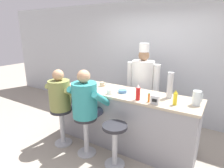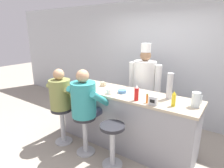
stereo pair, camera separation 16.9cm
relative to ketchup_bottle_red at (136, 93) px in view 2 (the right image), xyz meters
The scene contains 17 objects.
ground_plane 1.18m from the ketchup_bottle_red, 160.89° to the right, with size 20.00×20.00×0.00m, color #9E9384.
wall_back 1.72m from the ketchup_bottle_red, 101.31° to the left, with size 10.00×0.06×2.70m.
diner_counter 0.74m from the ketchup_bottle_red, 145.81° to the left, with size 2.51×0.69×1.01m.
ketchup_bottle_red is the anchor object (origin of this frame).
mustard_bottle_yellow 0.54m from the ketchup_bottle_red, ahead, with size 0.06×0.06×0.22m.
hot_sauce_bottle_orange 0.19m from the ketchup_bottle_red, ahead, with size 0.03×0.03×0.14m.
water_pitcher_clear 0.83m from the ketchup_bottle_red, 16.93° to the left, with size 0.14×0.12×0.21m.
breakfast_plate 1.18m from the ketchup_bottle_red, behind, with size 0.28×0.28×0.05m.
cereal_bowl 0.42m from the ketchup_bottle_red, 153.92° to the left, with size 0.15×0.15×0.05m.
coffee_mug_tan 0.94m from the ketchup_bottle_red, 160.49° to the left, with size 0.13×0.09×0.08m.
coffee_mug_white 0.53m from the ketchup_bottle_red, behind, with size 0.12×0.08×0.08m.
cup_stack_steel 0.53m from the ketchup_bottle_red, 42.43° to the left, with size 0.10×0.10×0.41m.
napkin_dispenser_chrome 0.29m from the ketchup_bottle_red, ahead, with size 0.12×0.07×0.13m.
diner_seated_olive 1.38m from the ketchup_bottle_red, 165.52° to the right, with size 0.57×0.56×1.41m.
diner_seated_teal 0.85m from the ketchup_bottle_red, 155.92° to the right, with size 0.61×0.60×1.47m.
empty_stool_round 0.78m from the ketchup_bottle_red, 117.27° to the right, with size 0.38×0.38×0.69m.
cook_in_whites_near 1.06m from the ketchup_bottle_red, 108.70° to the left, with size 0.71×0.45×1.81m.
Camera 2 is at (1.56, -2.31, 2.04)m, focal length 30.00 mm.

